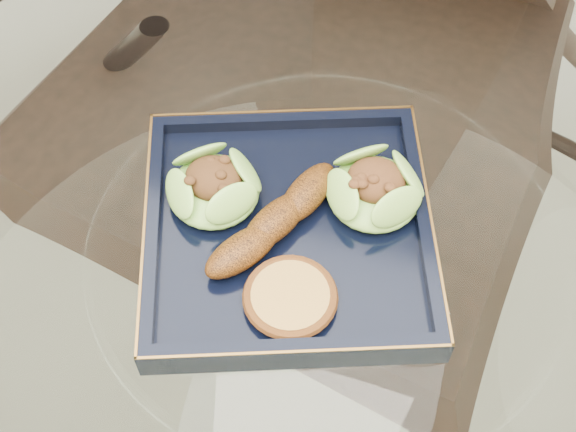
# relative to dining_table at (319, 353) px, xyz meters

# --- Properties ---
(dining_table) EXTENTS (1.13, 1.13, 0.77)m
(dining_table) POSITION_rel_dining_table_xyz_m (0.00, 0.00, 0.00)
(dining_table) COLOR white
(dining_table) RESTS_ON ground
(dining_chair) EXTENTS (0.52, 0.52, 1.06)m
(dining_chair) POSITION_rel_dining_table_xyz_m (-0.09, 0.40, -0.01)
(dining_chair) COLOR black
(dining_chair) RESTS_ON ground
(navy_plate) EXTENTS (0.34, 0.34, 0.02)m
(navy_plate) POSITION_rel_dining_table_xyz_m (-0.05, 0.04, 0.17)
(navy_plate) COLOR black
(navy_plate) RESTS_ON dining_table
(lettuce_wrap_left) EXTENTS (0.11, 0.11, 0.03)m
(lettuce_wrap_left) POSITION_rel_dining_table_xyz_m (-0.12, 0.05, 0.20)
(lettuce_wrap_left) COLOR #58942B
(lettuce_wrap_left) RESTS_ON navy_plate
(lettuce_wrap_right) EXTENTS (0.11, 0.11, 0.03)m
(lettuce_wrap_right) POSITION_rel_dining_table_xyz_m (0.02, 0.09, 0.20)
(lettuce_wrap_right) COLOR #5F972C
(lettuce_wrap_right) RESTS_ON navy_plate
(roasted_plantain) EXTENTS (0.10, 0.16, 0.03)m
(roasted_plantain) POSITION_rel_dining_table_xyz_m (-0.06, 0.03, 0.20)
(roasted_plantain) COLOR #61310A
(roasted_plantain) RESTS_ON navy_plate
(crumb_patty) EXTENTS (0.08, 0.08, 0.01)m
(crumb_patty) POSITION_rel_dining_table_xyz_m (-0.02, -0.04, 0.19)
(crumb_patty) COLOR #A67B37
(crumb_patty) RESTS_ON navy_plate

